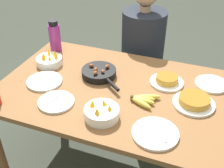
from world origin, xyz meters
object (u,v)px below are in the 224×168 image
empty_plate_near_front (155,133)px  fruit_bowl_mango (49,60)px  frittata_plate_side (167,80)px  water_bottle (55,37)px  empty_plate_far_right (56,102)px  skillet (99,73)px  banana_bunch (143,100)px  empty_plate_mid_edge (44,81)px  empty_plate_far_left (212,84)px  frittata_plate_center (194,101)px  person_figure (142,63)px  fruit_bowl_citrus (102,112)px

empty_plate_near_front → fruit_bowl_mango: 1.03m
empty_plate_near_front → fruit_bowl_mango: (-0.93, 0.45, 0.03)m
frittata_plate_side → water_bottle: 0.97m
empty_plate_far_right → skillet: bearing=70.9°
banana_bunch → empty_plate_mid_edge: 0.69m
fruit_bowl_mango → empty_plate_far_left: bearing=7.0°
empty_plate_far_left → frittata_plate_center: bearing=-108.7°
frittata_plate_side → empty_plate_far_right: (-0.60, -0.46, -0.01)m
skillet → frittata_plate_side: 0.47m
frittata_plate_center → person_figure: person_figure is taller
empty_plate_far_left → person_figure: 0.83m
skillet → water_bottle: (-0.48, 0.24, 0.09)m
empty_plate_near_front → empty_plate_far_left: same height
skillet → empty_plate_near_front: size_ratio=1.31×
fruit_bowl_citrus → empty_plate_far_right: bearing=175.7°
water_bottle → person_figure: 0.83m
person_figure → fruit_bowl_mango: bearing=-131.0°
frittata_plate_center → empty_plate_far_right: (-0.80, -0.28, -0.02)m
banana_bunch → fruit_bowl_citrus: fruit_bowl_citrus is taller
empty_plate_mid_edge → banana_bunch: bearing=2.2°
empty_plate_mid_edge → fruit_bowl_mango: bearing=112.4°
empty_plate_near_front → empty_plate_far_right: size_ratio=1.14×
frittata_plate_center → empty_plate_far_left: 0.27m
empty_plate_far_right → person_figure: (0.27, 1.04, -0.23)m
fruit_bowl_mango → banana_bunch: bearing=-14.2°
banana_bunch → empty_plate_mid_edge: size_ratio=0.78×
frittata_plate_side → water_bottle: water_bottle is taller
empty_plate_near_front → skillet: bearing=139.6°
skillet → empty_plate_mid_edge: bearing=-107.7°
fruit_bowl_mango → fruit_bowl_citrus: bearing=-35.2°
fruit_bowl_mango → fruit_bowl_citrus: size_ratio=0.95×
skillet → person_figure: bearing=117.5°
banana_bunch → empty_plate_far_left: bearing=41.6°
banana_bunch → water_bottle: size_ratio=0.74×
frittata_plate_side → empty_plate_far_right: frittata_plate_side is taller
skillet → fruit_bowl_citrus: fruit_bowl_citrus is taller
frittata_plate_side → person_figure: size_ratio=0.18×
skillet → empty_plate_mid_edge: size_ratio=1.38×
banana_bunch → frittata_plate_side: 0.28m
skillet → empty_plate_far_right: (-0.13, -0.38, -0.02)m
person_figure → fruit_bowl_citrus: bearing=-87.7°
empty_plate_far_right → fruit_bowl_mango: size_ratio=1.16×
frittata_plate_center → water_bottle: size_ratio=1.00×
skillet → fruit_bowl_mango: size_ratio=1.72×
empty_plate_far_right → fruit_bowl_citrus: 0.32m
empty_plate_far_right → fruit_bowl_citrus: size_ratio=1.10×
frittata_plate_center → empty_plate_mid_edge: bearing=-173.6°
empty_plate_mid_edge → frittata_plate_center: bearing=6.4°
fruit_bowl_mango → frittata_plate_side: bearing=3.8°
frittata_plate_side → frittata_plate_center: bearing=-40.6°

